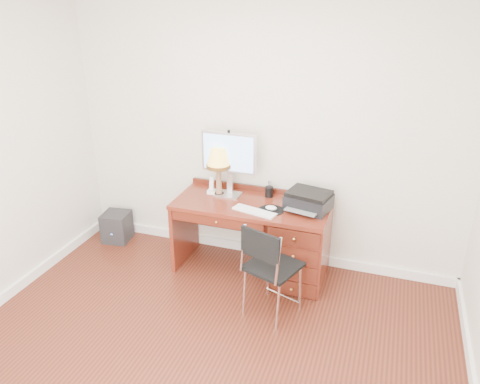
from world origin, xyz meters
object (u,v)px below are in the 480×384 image
at_px(printer, 309,200).
at_px(leg_lamp, 218,161).
at_px(equipment_box, 117,227).
at_px(phone, 212,188).
at_px(chair, 271,263).
at_px(monitor, 229,156).
at_px(desk, 283,239).

height_order(printer, leg_lamp, leg_lamp).
height_order(printer, equipment_box, printer).
xyz_separation_m(phone, chair, (0.83, -0.75, -0.27)).
bearing_deg(chair, equipment_box, 178.92).
xyz_separation_m(monitor, phone, (-0.17, -0.04, -0.35)).
distance_m(printer, equipment_box, 2.28).
bearing_deg(desk, equipment_box, 177.19).
height_order(desk, equipment_box, desk).
bearing_deg(chair, desk, 114.35).
bearing_deg(equipment_box, printer, -8.85).
distance_m(desk, printer, 0.48).
bearing_deg(phone, leg_lamp, -9.80).
distance_m(desk, phone, 0.87).
bearing_deg(leg_lamp, equipment_box, 179.43).
xyz_separation_m(monitor, leg_lamp, (-0.09, -0.05, -0.04)).
bearing_deg(chair, monitor, 149.41).
relative_size(desk, chair, 1.71).
height_order(leg_lamp, chair, leg_lamp).
bearing_deg(monitor, printer, -5.14).
bearing_deg(desk, monitor, 167.83).
distance_m(printer, leg_lamp, 0.95).
height_order(leg_lamp, phone, leg_lamp).
xyz_separation_m(desk, monitor, (-0.60, 0.13, 0.74)).
bearing_deg(phone, desk, -9.32).
height_order(chair, equipment_box, chair).
relative_size(chair, equipment_box, 2.64).
distance_m(monitor, leg_lamp, 0.11).
height_order(monitor, phone, monitor).
bearing_deg(printer, leg_lamp, -170.22).
bearing_deg(monitor, phone, -167.59).
height_order(desk, printer, printer).
distance_m(leg_lamp, equipment_box, 1.58).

